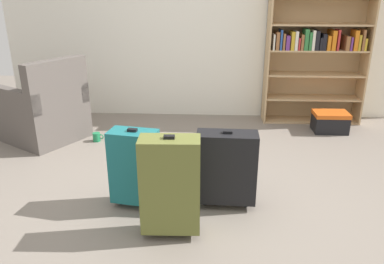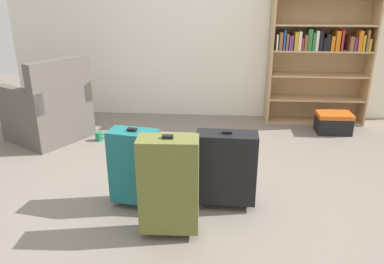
% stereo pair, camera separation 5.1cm
% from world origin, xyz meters
% --- Properties ---
extents(ground_plane, '(8.65, 8.65, 0.00)m').
position_xyz_m(ground_plane, '(0.00, 0.00, 0.00)').
color(ground_plane, slate).
extents(back_wall, '(4.95, 0.10, 2.60)m').
position_xyz_m(back_wall, '(0.00, 2.20, 1.30)').
color(back_wall, silver).
rests_on(back_wall, ground).
extents(bookshelf, '(1.17, 0.30, 1.74)m').
position_xyz_m(bookshelf, '(1.33, 2.01, 0.90)').
color(bookshelf, tan).
rests_on(bookshelf, ground).
extents(armchair, '(0.96, 0.96, 0.90)m').
position_xyz_m(armchair, '(-1.67, 1.20, 0.32)').
color(armchair, '#59514C').
rests_on(armchair, ground).
extents(mug, '(0.12, 0.08, 0.10)m').
position_xyz_m(mug, '(-1.13, 1.17, 0.05)').
color(mug, '#1E7F4C').
rests_on(mug, ground).
extents(storage_box, '(0.39, 0.28, 0.24)m').
position_xyz_m(storage_box, '(1.48, 1.60, 0.12)').
color(storage_box, black).
rests_on(storage_box, ground).
extents(suitcase_black, '(0.45, 0.20, 0.61)m').
position_xyz_m(suitcase_black, '(0.23, -0.06, 0.32)').
color(suitcase_black, black).
rests_on(suitcase_black, ground).
extents(suitcase_olive, '(0.39, 0.20, 0.72)m').
position_xyz_m(suitcase_olive, '(-0.15, -0.44, 0.37)').
color(suitcase_olive, brown).
rests_on(suitcase_olive, ground).
extents(suitcase_teal, '(0.38, 0.24, 0.63)m').
position_xyz_m(suitcase_teal, '(-0.46, -0.10, 0.33)').
color(suitcase_teal, '#19666B').
rests_on(suitcase_teal, ground).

